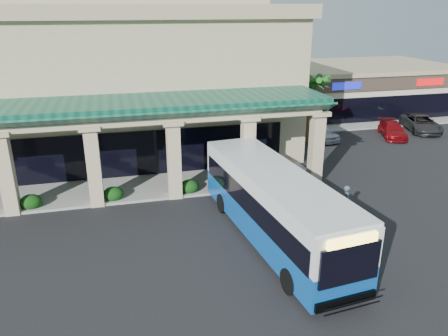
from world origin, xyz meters
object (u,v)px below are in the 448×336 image
object	(u,v)px
car_silver	(318,131)
pedestrian	(346,201)
transit_bus	(274,207)
car_gray	(421,123)
car_red	(392,130)

from	to	relation	value
car_silver	pedestrian	bearing A→B (deg)	-124.25
transit_bus	pedestrian	size ratio (longest dim) A/B	6.86
car_gray	car_silver	bearing A→B (deg)	-162.90
car_red	car_gray	size ratio (longest dim) A/B	0.83
car_silver	car_red	bearing A→B (deg)	-22.00
pedestrian	car_silver	size ratio (longest dim) A/B	0.42
pedestrian	car_silver	bearing A→B (deg)	-4.05
car_red	pedestrian	bearing A→B (deg)	-111.94
transit_bus	car_gray	size ratio (longest dim) A/B	2.35
pedestrian	car_gray	distance (m)	20.79
transit_bus	pedestrian	distance (m)	4.91
transit_bus	car_red	xyz separation A→B (m)	(16.31, 14.28, -1.11)
car_gray	transit_bus	bearing A→B (deg)	-126.34
car_silver	transit_bus	bearing A→B (deg)	-136.85
transit_bus	car_gray	xyz separation A→B (m)	(19.98, 15.35, -1.00)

